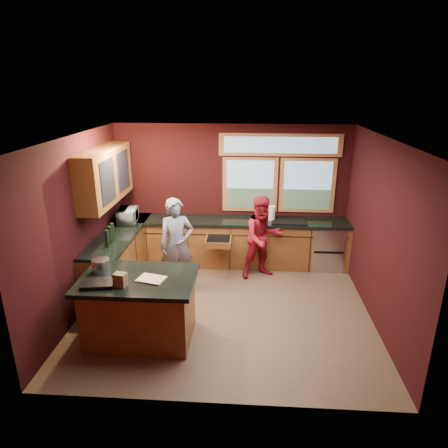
# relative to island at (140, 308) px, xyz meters

# --- Properties ---
(floor) EXTENTS (4.50, 4.50, 0.00)m
(floor) POSITION_rel_island_xyz_m (1.13, 0.84, -0.48)
(floor) COLOR brown
(floor) RESTS_ON ground
(room_shell) EXTENTS (4.52, 4.02, 2.71)m
(room_shell) POSITION_rel_island_xyz_m (0.53, 1.16, 1.32)
(room_shell) COLOR black
(room_shell) RESTS_ON ground
(back_counter) EXTENTS (4.50, 0.64, 0.93)m
(back_counter) POSITION_rel_island_xyz_m (1.33, 2.53, -0.01)
(back_counter) COLOR #582E14
(back_counter) RESTS_ON floor
(left_counter) EXTENTS (0.64, 2.30, 0.93)m
(left_counter) POSITION_rel_island_xyz_m (-0.82, 1.69, -0.01)
(left_counter) COLOR #582E14
(left_counter) RESTS_ON floor
(island) EXTENTS (1.55, 1.05, 0.95)m
(island) POSITION_rel_island_xyz_m (0.00, 0.00, 0.00)
(island) COLOR #582E14
(island) RESTS_ON floor
(person_grey) EXTENTS (0.69, 0.57, 1.62)m
(person_grey) POSITION_rel_island_xyz_m (0.25, 1.50, 0.33)
(person_grey) COLOR slate
(person_grey) RESTS_ON floor
(person_red) EXTENTS (0.91, 0.82, 1.54)m
(person_red) POSITION_rel_island_xyz_m (1.73, 2.04, 0.29)
(person_red) COLOR maroon
(person_red) RESTS_ON floor
(microwave) EXTENTS (0.38, 0.52, 0.27)m
(microwave) POSITION_rel_island_xyz_m (-0.79, 2.24, 0.59)
(microwave) COLOR #999999
(microwave) RESTS_ON left_counter
(potted_plant) EXTENTS (0.30, 0.26, 0.34)m
(potted_plant) POSITION_rel_island_xyz_m (1.69, 2.59, 0.62)
(potted_plant) COLOR #999999
(potted_plant) RESTS_ON back_counter
(paper_towel) EXTENTS (0.12, 0.12, 0.28)m
(paper_towel) POSITION_rel_island_xyz_m (1.90, 2.54, 0.59)
(paper_towel) COLOR white
(paper_towel) RESTS_ON back_counter
(cutting_board) EXTENTS (0.40, 0.33, 0.02)m
(cutting_board) POSITION_rel_island_xyz_m (0.20, -0.05, 0.48)
(cutting_board) COLOR tan
(cutting_board) RESTS_ON island
(stock_pot) EXTENTS (0.24, 0.24, 0.18)m
(stock_pot) POSITION_rel_island_xyz_m (-0.55, 0.15, 0.56)
(stock_pot) COLOR silver
(stock_pot) RESTS_ON island
(paper_bag) EXTENTS (0.17, 0.15, 0.18)m
(paper_bag) POSITION_rel_island_xyz_m (-0.15, -0.25, 0.56)
(paper_bag) COLOR brown
(paper_bag) RESTS_ON island
(black_tray) EXTENTS (0.44, 0.34, 0.05)m
(black_tray) POSITION_rel_island_xyz_m (-0.45, -0.25, 0.49)
(black_tray) COLOR black
(black_tray) RESTS_ON island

